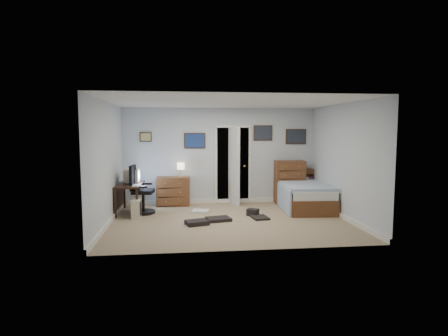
{
  "coord_description": "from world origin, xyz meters",
  "views": [
    {
      "loc": [
        -1.0,
        -7.76,
        1.92
      ],
      "look_at": [
        -0.08,
        0.3,
        1.1
      ],
      "focal_mm": 30.0,
      "sensor_mm": 36.0,
      "label": 1
    }
  ],
  "objects_px": {
    "computer_desk": "(127,190)",
    "low_dresser": "(173,191)",
    "office_chair": "(140,195)",
    "tall_dresser": "(289,182)",
    "bed": "(303,195)"
  },
  "relations": [
    {
      "from": "office_chair",
      "to": "low_dresser",
      "type": "distance_m",
      "value": 1.12
    },
    {
      "from": "tall_dresser",
      "to": "bed",
      "type": "bearing_deg",
      "value": -73.66
    },
    {
      "from": "computer_desk",
      "to": "tall_dresser",
      "type": "height_order",
      "value": "tall_dresser"
    },
    {
      "from": "computer_desk",
      "to": "tall_dresser",
      "type": "bearing_deg",
      "value": 11.38
    },
    {
      "from": "bed",
      "to": "computer_desk",
      "type": "bearing_deg",
      "value": -176.1
    },
    {
      "from": "low_dresser",
      "to": "tall_dresser",
      "type": "xyz_separation_m",
      "value": [
        3.04,
        -0.02,
        0.19
      ]
    },
    {
      "from": "office_chair",
      "to": "bed",
      "type": "distance_m",
      "value": 3.94
    },
    {
      "from": "office_chair",
      "to": "low_dresser",
      "type": "relative_size",
      "value": 1.35
    },
    {
      "from": "low_dresser",
      "to": "tall_dresser",
      "type": "distance_m",
      "value": 3.05
    },
    {
      "from": "office_chair",
      "to": "tall_dresser",
      "type": "relative_size",
      "value": 1.0
    },
    {
      "from": "office_chair",
      "to": "tall_dresser",
      "type": "xyz_separation_m",
      "value": [
        3.78,
        0.82,
        0.13
      ]
    },
    {
      "from": "low_dresser",
      "to": "bed",
      "type": "relative_size",
      "value": 0.38
    },
    {
      "from": "computer_desk",
      "to": "bed",
      "type": "distance_m",
      "value": 4.27
    },
    {
      "from": "office_chair",
      "to": "tall_dresser",
      "type": "bearing_deg",
      "value": 19.46
    },
    {
      "from": "computer_desk",
      "to": "low_dresser",
      "type": "bearing_deg",
      "value": 35.58
    }
  ]
}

